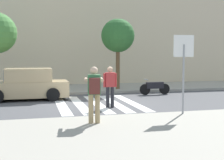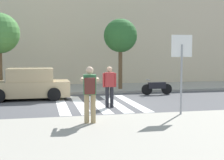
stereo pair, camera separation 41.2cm
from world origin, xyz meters
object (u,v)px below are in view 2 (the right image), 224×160
stop_sign (182,57)px  street_tree_center (120,36)px  motorcycle (157,87)px  parked_car_tan (28,85)px  photographer_with_backpack (90,90)px  pedestrian_crossing (109,85)px

stop_sign → street_tree_center: (-0.11, 8.33, 1.18)m
stop_sign → motorcycle: (1.45, 6.19, -1.75)m
stop_sign → parked_car_tan: (-5.44, 5.89, -1.43)m
parked_car_tan → photographer_with_backpack: bearing=-72.5°
photographer_with_backpack → pedestrian_crossing: (1.34, 3.42, -0.19)m
stop_sign → motorcycle: stop_sign is taller
stop_sign → photographer_with_backpack: bearing=-166.8°
photographer_with_backpack → motorcycle: (4.78, 6.97, -0.75)m
stop_sign → parked_car_tan: bearing=132.7°
pedestrian_crossing → motorcycle: pedestrian_crossing is taller
parked_car_tan → motorcycle: bearing=2.5°
photographer_with_backpack → street_tree_center: bearing=70.5°
stop_sign → motorcycle: bearing=76.8°
pedestrian_crossing → street_tree_center: size_ratio=0.41×
photographer_with_backpack → parked_car_tan: 7.01m
stop_sign → street_tree_center: size_ratio=0.65×
photographer_with_backpack → pedestrian_crossing: 3.68m
stop_sign → parked_car_tan: stop_sign is taller
stop_sign → pedestrian_crossing: (-2.00, 2.64, -1.18)m
photographer_with_backpack → parked_car_tan: size_ratio=0.42×
motorcycle → street_tree_center: 3.94m
parked_car_tan → motorcycle: size_ratio=2.33×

